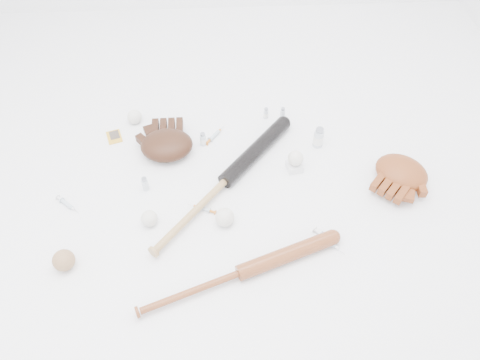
{
  "coord_description": "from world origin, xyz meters",
  "views": [
    {
      "loc": [
        -0.05,
        -1.25,
        1.53
      ],
      "look_at": [
        0.01,
        0.01,
        0.06
      ],
      "focal_mm": 35.0,
      "sensor_mm": 36.0,
      "label": 1
    }
  ],
  "objects_px": {
    "bat_wood": "(240,273)",
    "pedestal": "(295,166)",
    "bat_dark": "(226,180)",
    "glove_dark": "(167,145)"
  },
  "relations": [
    {
      "from": "bat_wood",
      "to": "glove_dark",
      "type": "distance_m",
      "value": 0.71
    },
    {
      "from": "bat_wood",
      "to": "pedestal",
      "type": "xyz_separation_m",
      "value": [
        0.26,
        0.52,
        -0.01
      ]
    },
    {
      "from": "glove_dark",
      "to": "pedestal",
      "type": "relative_size",
      "value": 4.35
    },
    {
      "from": "bat_dark",
      "to": "bat_wood",
      "type": "height_order",
      "value": "bat_dark"
    },
    {
      "from": "bat_wood",
      "to": "glove_dark",
      "type": "relative_size",
      "value": 2.94
    },
    {
      "from": "bat_wood",
      "to": "glove_dark",
      "type": "xyz_separation_m",
      "value": [
        -0.29,
        0.65,
        0.02
      ]
    },
    {
      "from": "bat_dark",
      "to": "glove_dark",
      "type": "xyz_separation_m",
      "value": [
        -0.26,
        0.21,
        0.02
      ]
    },
    {
      "from": "bat_wood",
      "to": "pedestal",
      "type": "bearing_deg",
      "value": 42.51
    },
    {
      "from": "bat_dark",
      "to": "pedestal",
      "type": "distance_m",
      "value": 0.31
    },
    {
      "from": "bat_wood",
      "to": "pedestal",
      "type": "relative_size",
      "value": 12.79
    }
  ]
}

